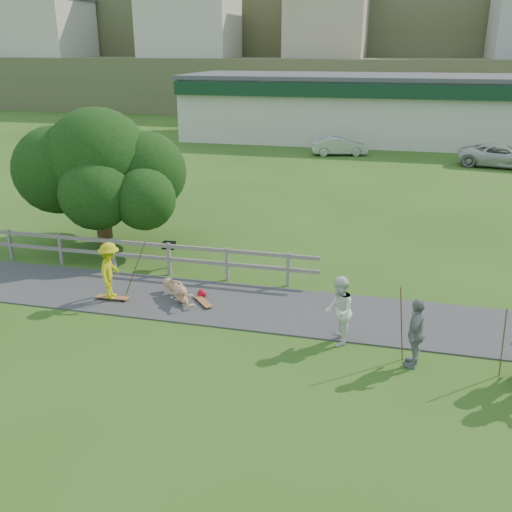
{
  "coord_description": "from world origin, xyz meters",
  "views": [
    {
      "loc": [
        5.01,
        -13.1,
        7.09
      ],
      "look_at": [
        1.28,
        2.0,
        1.4
      ],
      "focal_mm": 40.0,
      "sensor_mm": 36.0,
      "label": 1
    }
  ],
  "objects_px": {
    "skater_rider": "(110,274)",
    "car_silver": "(339,146)",
    "skater_fallen": "(179,291)",
    "tree": "(101,187)",
    "car_white": "(501,156)",
    "bbq": "(169,255)",
    "spectator_a": "(339,311)",
    "spectator_b": "(416,333)"
  },
  "relations": [
    {
      "from": "skater_fallen",
      "to": "car_white",
      "type": "height_order",
      "value": "car_white"
    },
    {
      "from": "skater_rider",
      "to": "spectator_b",
      "type": "relative_size",
      "value": 1.0
    },
    {
      "from": "spectator_b",
      "to": "skater_rider",
      "type": "bearing_deg",
      "value": -88.45
    },
    {
      "from": "skater_fallen",
      "to": "tree",
      "type": "height_order",
      "value": "tree"
    },
    {
      "from": "spectator_b",
      "to": "car_white",
      "type": "bearing_deg",
      "value": -179.68
    },
    {
      "from": "spectator_b",
      "to": "bbq",
      "type": "relative_size",
      "value": 1.88
    },
    {
      "from": "car_silver",
      "to": "tree",
      "type": "relative_size",
      "value": 0.62
    },
    {
      "from": "spectator_b",
      "to": "tree",
      "type": "distance_m",
      "value": 13.13
    },
    {
      "from": "skater_fallen",
      "to": "bbq",
      "type": "bearing_deg",
      "value": 73.61
    },
    {
      "from": "car_white",
      "to": "bbq",
      "type": "relative_size",
      "value": 5.67
    },
    {
      "from": "tree",
      "to": "skater_fallen",
      "type": "bearing_deg",
      "value": -42.58
    },
    {
      "from": "skater_rider",
      "to": "spectator_b",
      "type": "bearing_deg",
      "value": -111.34
    },
    {
      "from": "car_silver",
      "to": "car_white",
      "type": "height_order",
      "value": "car_white"
    },
    {
      "from": "skater_rider",
      "to": "car_silver",
      "type": "distance_m",
      "value": 26.51
    },
    {
      "from": "spectator_a",
      "to": "car_silver",
      "type": "distance_m",
      "value": 27.37
    },
    {
      "from": "spectator_a",
      "to": "bbq",
      "type": "height_order",
      "value": "spectator_a"
    },
    {
      "from": "spectator_a",
      "to": "tree",
      "type": "relative_size",
      "value": 0.29
    },
    {
      "from": "car_silver",
      "to": "bbq",
      "type": "bearing_deg",
      "value": 157.02
    },
    {
      "from": "bbq",
      "to": "car_silver",
      "type": "bearing_deg",
      "value": 78.31
    },
    {
      "from": "skater_fallen",
      "to": "skater_rider",
      "type": "bearing_deg",
      "value": 149.91
    },
    {
      "from": "car_white",
      "to": "skater_fallen",
      "type": "bearing_deg",
      "value": 163.62
    },
    {
      "from": "car_silver",
      "to": "spectator_a",
      "type": "bearing_deg",
      "value": 171.11
    },
    {
      "from": "spectator_b",
      "to": "car_white",
      "type": "height_order",
      "value": "spectator_b"
    },
    {
      "from": "tree",
      "to": "spectator_a",
      "type": "bearing_deg",
      "value": -31.07
    },
    {
      "from": "tree",
      "to": "bbq",
      "type": "xyz_separation_m",
      "value": [
        3.36,
        -1.76,
        -1.75
      ]
    },
    {
      "from": "car_silver",
      "to": "tree",
      "type": "height_order",
      "value": "tree"
    },
    {
      "from": "tree",
      "to": "bbq",
      "type": "distance_m",
      "value": 4.17
    },
    {
      "from": "car_silver",
      "to": "car_white",
      "type": "distance_m",
      "value": 10.51
    },
    {
      "from": "skater_fallen",
      "to": "tree",
      "type": "bearing_deg",
      "value": 93.74
    },
    {
      "from": "skater_rider",
      "to": "spectator_a",
      "type": "xyz_separation_m",
      "value": [
        6.79,
        -1.0,
        0.04
      ]
    },
    {
      "from": "skater_fallen",
      "to": "tree",
      "type": "xyz_separation_m",
      "value": [
        -4.65,
        4.28,
        1.89
      ]
    },
    {
      "from": "skater_rider",
      "to": "bbq",
      "type": "distance_m",
      "value": 3.07
    },
    {
      "from": "car_white",
      "to": "spectator_a",
      "type": "bearing_deg",
      "value": 174.48
    },
    {
      "from": "skater_rider",
      "to": "bbq",
      "type": "xyz_separation_m",
      "value": [
        0.63,
        2.98,
        -0.4
      ]
    },
    {
      "from": "spectator_b",
      "to": "car_silver",
      "type": "xyz_separation_m",
      "value": [
        -4.73,
        27.89,
        -0.23
      ]
    },
    {
      "from": "skater_fallen",
      "to": "car_silver",
      "type": "relative_size",
      "value": 0.46
    },
    {
      "from": "spectator_a",
      "to": "car_white",
      "type": "bearing_deg",
      "value": 157.22
    },
    {
      "from": "spectator_b",
      "to": "tree",
      "type": "relative_size",
      "value": 0.28
    },
    {
      "from": "spectator_b",
      "to": "car_silver",
      "type": "distance_m",
      "value": 28.29
    },
    {
      "from": "skater_fallen",
      "to": "spectator_a",
      "type": "relative_size",
      "value": 0.97
    },
    {
      "from": "spectator_b",
      "to": "car_white",
      "type": "relative_size",
      "value": 0.33
    },
    {
      "from": "spectator_a",
      "to": "bbq",
      "type": "relative_size",
      "value": 1.97
    }
  ]
}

